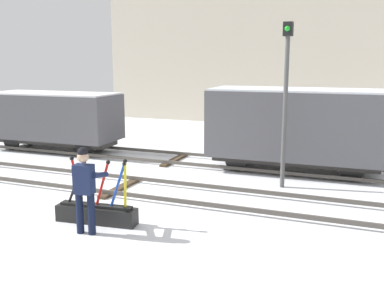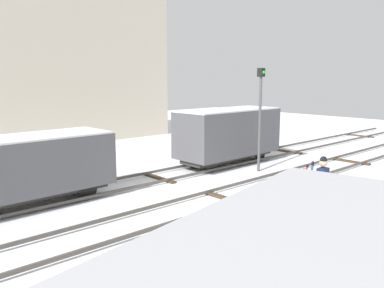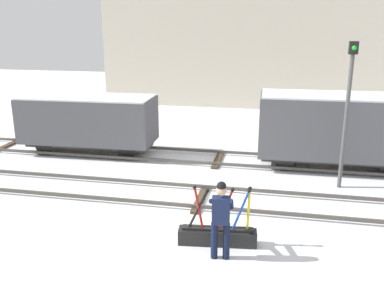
{
  "view_description": "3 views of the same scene",
  "coord_description": "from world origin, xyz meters",
  "px_view_note": "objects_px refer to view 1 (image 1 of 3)",
  "views": [
    {
      "loc": [
        5.98,
        -9.91,
        3.43
      ],
      "look_at": [
        1.01,
        2.73,
        0.84
      ],
      "focal_mm": 40.73,
      "sensor_mm": 36.0,
      "label": 1
    },
    {
      "loc": [
        -9.31,
        -8.64,
        4.0
      ],
      "look_at": [
        0.51,
        2.21,
        1.55
      ],
      "focal_mm": 36.75,
      "sensor_mm": 36.0,
      "label": 2
    },
    {
      "loc": [
        1.92,
        -10.97,
        4.94
      ],
      "look_at": [
        -0.44,
        0.92,
        1.4
      ],
      "focal_mm": 39.06,
      "sensor_mm": 36.0,
      "label": 3
    }
  ],
  "objects_px": {
    "freight_car_near_switch": "(54,117)",
    "rail_worker": "(85,185)",
    "signal_post": "(286,90)",
    "freight_car_mid_siding": "(295,125)",
    "switch_lever_frame": "(97,212)"
  },
  "relations": [
    {
      "from": "freight_car_near_switch",
      "to": "rail_worker",
      "type": "bearing_deg",
      "value": -49.06
    },
    {
      "from": "signal_post",
      "to": "freight_car_near_switch",
      "type": "bearing_deg",
      "value": 168.64
    },
    {
      "from": "signal_post",
      "to": "freight_car_near_switch",
      "type": "height_order",
      "value": "signal_post"
    },
    {
      "from": "rail_worker",
      "to": "freight_car_mid_siding",
      "type": "xyz_separation_m",
      "value": [
        3.14,
        6.57,
        0.48
      ]
    },
    {
      "from": "signal_post",
      "to": "freight_car_mid_siding",
      "type": "distance_m",
      "value": 2.18
    },
    {
      "from": "rail_worker",
      "to": "freight_car_near_switch",
      "type": "distance_m",
      "value": 8.91
    },
    {
      "from": "rail_worker",
      "to": "freight_car_near_switch",
      "type": "xyz_separation_m",
      "value": [
        -6.01,
        6.57,
        0.3
      ]
    },
    {
      "from": "switch_lever_frame",
      "to": "signal_post",
      "type": "distance_m",
      "value": 5.81
    },
    {
      "from": "rail_worker",
      "to": "switch_lever_frame",
      "type": "bearing_deg",
      "value": 97.23
    },
    {
      "from": "switch_lever_frame",
      "to": "signal_post",
      "type": "bearing_deg",
      "value": 46.27
    },
    {
      "from": "rail_worker",
      "to": "freight_car_near_switch",
      "type": "relative_size",
      "value": 0.35
    },
    {
      "from": "freight_car_mid_siding",
      "to": "rail_worker",
      "type": "bearing_deg",
      "value": -116.7
    },
    {
      "from": "rail_worker",
      "to": "signal_post",
      "type": "height_order",
      "value": "signal_post"
    },
    {
      "from": "freight_car_near_switch",
      "to": "signal_post",
      "type": "bearing_deg",
      "value": -12.88
    },
    {
      "from": "freight_car_mid_siding",
      "to": "switch_lever_frame",
      "type": "bearing_deg",
      "value": -119.72
    }
  ]
}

